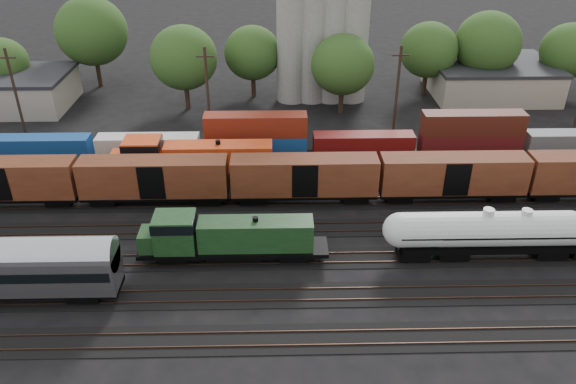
{
  "coord_description": "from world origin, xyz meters",
  "views": [
    {
      "loc": [
        -3.34,
        -45.87,
        30.18
      ],
      "look_at": [
        -2.29,
        2.0,
        3.0
      ],
      "focal_mm": 35.0,
      "sensor_mm": 36.0,
      "label": 1
    }
  ],
  "objects_px": {
    "orange_locomotive": "(189,159)",
    "grain_silo": "(322,25)",
    "tank_car_a": "(485,231)",
    "green_locomotive": "(223,237)"
  },
  "relations": [
    {
      "from": "tank_car_a",
      "to": "orange_locomotive",
      "type": "xyz_separation_m",
      "value": [
        -28.01,
        15.0,
        -0.03
      ]
    },
    {
      "from": "green_locomotive",
      "to": "grain_silo",
      "type": "relative_size",
      "value": 0.58
    },
    {
      "from": "tank_car_a",
      "to": "orange_locomotive",
      "type": "height_order",
      "value": "orange_locomotive"
    },
    {
      "from": "green_locomotive",
      "to": "grain_silo",
      "type": "bearing_deg",
      "value": 74.37
    },
    {
      "from": "orange_locomotive",
      "to": "grain_silo",
      "type": "xyz_separation_m",
      "value": [
        16.39,
        26.0,
        8.47
      ]
    },
    {
      "from": "green_locomotive",
      "to": "grain_silo",
      "type": "distance_m",
      "value": 43.46
    },
    {
      "from": "orange_locomotive",
      "to": "grain_silo",
      "type": "distance_m",
      "value": 31.88
    },
    {
      "from": "tank_car_a",
      "to": "grain_silo",
      "type": "height_order",
      "value": "grain_silo"
    },
    {
      "from": "orange_locomotive",
      "to": "tank_car_a",
      "type": "bearing_deg",
      "value": -28.17
    },
    {
      "from": "tank_car_a",
      "to": "green_locomotive",
      "type": "bearing_deg",
      "value": 180.0
    }
  ]
}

